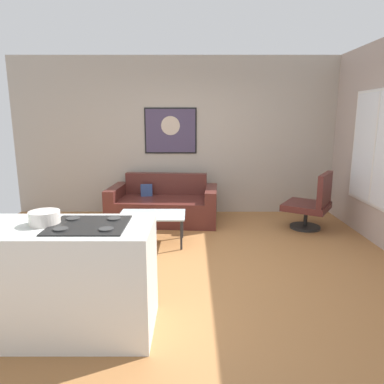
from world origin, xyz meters
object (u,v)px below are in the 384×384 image
at_px(couch, 163,206).
at_px(coffee_table, 151,217).
at_px(mixing_bowl, 43,218).
at_px(wall_painting, 170,131).
at_px(armchair, 311,203).

height_order(couch, coffee_table, couch).
relative_size(coffee_table, mixing_bowl, 3.79).
relative_size(couch, wall_painting, 1.99).
distance_m(couch, coffee_table, 1.10).
bearing_deg(coffee_table, couch, 86.33).
distance_m(couch, armchair, 2.42).
height_order(coffee_table, armchair, armchair).
bearing_deg(mixing_bowl, couch, 77.51).
bearing_deg(armchair, mixing_bowl, -138.91).
xyz_separation_m(couch, wall_painting, (0.10, 0.59, 1.24)).
bearing_deg(wall_painting, armchair, -24.45).
distance_m(couch, wall_painting, 1.38).
bearing_deg(mixing_bowl, armchair, 41.09).
distance_m(mixing_bowl, wall_painting, 3.83).
bearing_deg(couch, wall_painting, 80.38).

